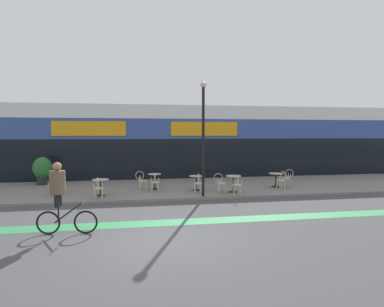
# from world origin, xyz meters

# --- Properties ---
(ground_plane) EXTENTS (120.00, 120.00, 0.00)m
(ground_plane) POSITION_xyz_m (0.00, 0.00, 0.00)
(ground_plane) COLOR #424244
(sidewalk_slab) EXTENTS (40.00, 5.50, 0.12)m
(sidewalk_slab) POSITION_xyz_m (0.00, 7.25, 0.06)
(sidewalk_slab) COLOR slate
(sidewalk_slab) RESTS_ON ground
(storefront_facade) EXTENTS (40.00, 4.06, 4.54)m
(storefront_facade) POSITION_xyz_m (0.00, 11.96, 2.27)
(storefront_facade) COLOR silver
(storefront_facade) RESTS_ON ground
(bike_lane_stripe) EXTENTS (36.00, 0.70, 0.01)m
(bike_lane_stripe) POSITION_xyz_m (0.00, 1.52, 0.00)
(bike_lane_stripe) COLOR #2D844C
(bike_lane_stripe) RESTS_ON ground
(bistro_table_0) EXTENTS (0.68, 0.68, 0.70)m
(bistro_table_0) POSITION_xyz_m (-4.15, 6.30, 0.62)
(bistro_table_0) COLOR black
(bistro_table_0) RESTS_ON sidewalk_slab
(bistro_table_1) EXTENTS (0.72, 0.72, 0.72)m
(bistro_table_1) POSITION_xyz_m (-2.17, 5.54, 0.64)
(bistro_table_1) COLOR black
(bistro_table_1) RESTS_ON sidewalk_slab
(bistro_table_2) EXTENTS (0.62, 0.62, 0.76)m
(bistro_table_2) POSITION_xyz_m (0.22, 6.72, 0.65)
(bistro_table_2) COLOR black
(bistro_table_2) RESTS_ON sidewalk_slab
(bistro_table_3) EXTENTS (0.66, 0.66, 0.70)m
(bistro_table_3) POSITION_xyz_m (2.16, 6.10, 0.62)
(bistro_table_3) COLOR black
(bistro_table_3) RESTS_ON sidewalk_slab
(bistro_table_4) EXTENTS (0.71, 0.71, 0.77)m
(bistro_table_4) POSITION_xyz_m (3.80, 5.42, 0.67)
(bistro_table_4) COLOR black
(bistro_table_4) RESTS_ON sidewalk_slab
(bistro_table_5) EXTENTS (0.72, 0.72, 0.70)m
(bistro_table_5) POSITION_xyz_m (6.33, 6.35, 0.63)
(bistro_table_5) COLOR black
(bistro_table_5) RESTS_ON sidewalk_slab
(cafe_chair_0_near) EXTENTS (0.44, 0.59, 0.90)m
(cafe_chair_0_near) POSITION_xyz_m (-4.16, 5.67, 0.64)
(cafe_chair_0_near) COLOR beige
(cafe_chair_0_near) RESTS_ON sidewalk_slab
(cafe_chair_1_near) EXTENTS (0.41, 0.58, 0.90)m
(cafe_chair_1_near) POSITION_xyz_m (-2.18, 4.91, 0.64)
(cafe_chair_1_near) COLOR beige
(cafe_chair_1_near) RESTS_ON sidewalk_slab
(cafe_chair_2_near) EXTENTS (0.44, 0.59, 0.90)m
(cafe_chair_2_near) POSITION_xyz_m (0.21, 6.09, 0.64)
(cafe_chair_2_near) COLOR beige
(cafe_chair_2_near) RESTS_ON sidewalk_slab
(cafe_chair_2_side) EXTENTS (0.59, 0.44, 0.90)m
(cafe_chair_2_side) POSITION_xyz_m (-0.41, 6.73, 0.64)
(cafe_chair_2_side) COLOR beige
(cafe_chair_2_side) RESTS_ON sidewalk_slab
(cafe_chair_3_near) EXTENTS (0.42, 0.58, 0.90)m
(cafe_chair_3_near) POSITION_xyz_m (2.16, 5.48, 0.64)
(cafe_chair_3_near) COLOR beige
(cafe_chair_3_near) RESTS_ON sidewalk_slab
(cafe_chair_4_near) EXTENTS (0.44, 0.59, 0.90)m
(cafe_chair_4_near) POSITION_xyz_m (3.79, 4.80, 0.64)
(cafe_chair_4_near) COLOR beige
(cafe_chair_4_near) RESTS_ON sidewalk_slab
(cafe_chair_4_side) EXTENTS (0.57, 0.40, 0.90)m
(cafe_chair_4_side) POSITION_xyz_m (3.17, 5.42, 0.64)
(cafe_chair_4_side) COLOR beige
(cafe_chair_4_side) RESTS_ON sidewalk_slab
(cafe_chair_5_near) EXTENTS (0.45, 0.60, 0.90)m
(cafe_chair_5_near) POSITION_xyz_m (6.34, 5.73, 0.64)
(cafe_chair_5_near) COLOR beige
(cafe_chair_5_near) RESTS_ON sidewalk_slab
(cafe_chair_5_side) EXTENTS (0.60, 0.45, 0.90)m
(cafe_chair_5_side) POSITION_xyz_m (6.95, 6.34, 0.64)
(cafe_chair_5_side) COLOR beige
(cafe_chair_5_side) RESTS_ON sidewalk_slab
(planter_pot) EXTENTS (0.97, 0.97, 1.47)m
(planter_pot) POSITION_xyz_m (-5.63, 9.03, 0.92)
(planter_pot) COLOR #232326
(planter_pot) RESTS_ON sidewalk_slab
(lamp_post) EXTENTS (0.26, 0.26, 4.92)m
(lamp_post) POSITION_xyz_m (2.23, 4.75, 2.98)
(lamp_post) COLOR black
(lamp_post) RESTS_ON sidewalk_slab
(cyclist_0) EXTENTS (1.70, 0.53, 2.05)m
(cyclist_0) POSITION_xyz_m (-2.62, 0.91, 1.18)
(cyclist_0) COLOR black
(cyclist_0) RESTS_ON ground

